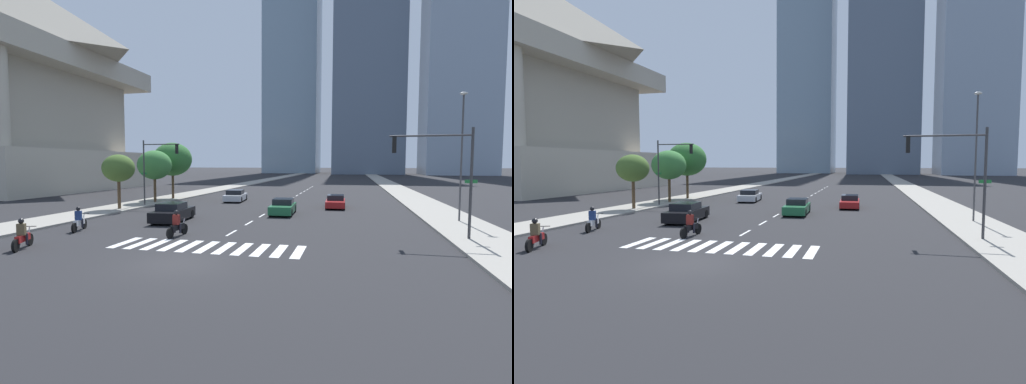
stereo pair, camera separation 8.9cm
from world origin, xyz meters
The scene contains 21 objects.
ground_plane centered at (0.00, 0.00, 0.00)m, with size 800.00×800.00×0.00m, color #232326.
sidewalk_east centered at (13.76, 30.00, 0.07)m, with size 4.00×260.00×0.15m, color gray.
sidewalk_west centered at (-13.76, 30.00, 0.07)m, with size 4.00×260.00×0.15m, color gray.
crosswalk_near centered at (0.00, 3.23, 0.00)m, with size 9.45×2.74×0.01m.
lane_divider_center centered at (0.00, 31.23, 0.00)m, with size 0.14×50.00×0.01m.
motorcycle_lead centered at (-8.42, 0.73, 0.58)m, with size 1.07×2.02×1.49m.
motorcycle_trailing centered at (-2.64, 5.47, 0.58)m, with size 0.70×2.11×1.49m.
motorcycle_third centered at (-9.22, 5.71, 0.58)m, with size 0.93×2.09×1.49m.
sedan_red_0 centered at (5.39, 22.28, 0.55)m, with size 1.82×4.65×1.18m.
sedan_black_1 centered at (-5.45, 10.70, 0.62)m, with size 2.22×4.87×1.34m.
sedan_green_2 centered at (1.46, 16.44, 0.58)m, with size 1.97×4.51×1.26m.
sedan_silver_3 centered at (-5.41, 25.84, 0.59)m, with size 2.33×4.75×1.27m.
traffic_signal_near centered at (11.35, 7.85, 4.12)m, with size 4.38×0.28×5.80m.
traffic_signal_far centered at (-11.25, 19.21, 4.32)m, with size 4.00×0.28×6.16m.
street_lamp_east centered at (14.06, 14.70, 5.14)m, with size 0.50×0.24×8.75m.
street_tree_nearest centered at (-12.96, 15.62, 3.68)m, with size 2.80×2.80×4.74m.
street_tree_second centered at (-12.96, 22.01, 3.95)m, with size 3.52×3.52×5.30m.
street_tree_third centered at (-12.96, 26.17, 4.58)m, with size 4.39×4.39×6.30m.
war_memorial centered at (-45.04, 35.69, 17.01)m, with size 31.60×31.60×33.26m.
office_tower_left_skyline centered at (-19.90, 164.32, 69.77)m, with size 23.38×26.97×140.61m.
office_tower_center_skyline centered at (12.52, 153.72, 56.36)m, with size 27.22×28.42×121.32m.
Camera 2 is at (6.93, -14.38, 4.06)m, focal length 27.25 mm.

